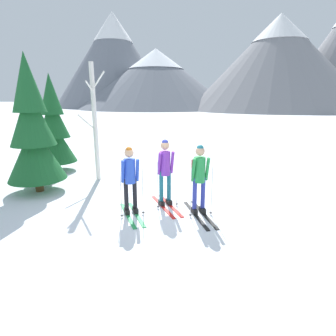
{
  "coord_description": "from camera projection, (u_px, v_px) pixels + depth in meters",
  "views": [
    {
      "loc": [
        1.65,
        -6.47,
        2.85
      ],
      "look_at": [
        0.23,
        0.37,
        1.05
      ],
      "focal_mm": 28.93,
      "sensor_mm": 36.0,
      "label": 1
    }
  ],
  "objects": [
    {
      "name": "skier_in_blue",
      "position": [
        130.0,
        178.0,
        6.67
      ],
      "size": [
        1.1,
        1.51,
        1.73
      ],
      "color": "green",
      "rests_on": "ground"
    },
    {
      "name": "mountain_ridge_distant",
      "position": [
        206.0,
        64.0,
        73.41
      ],
      "size": [
        98.95,
        52.96,
        28.55
      ],
      "color": "slate",
      "rests_on": "ground"
    },
    {
      "name": "pine_tree_mid",
      "position": [
        54.0,
        128.0,
        10.64
      ],
      "size": [
        1.57,
        1.57,
        3.8
      ],
      "color": "#51381E",
      "rests_on": "ground"
    },
    {
      "name": "ground_plane",
      "position": [
        157.0,
        209.0,
        7.17
      ],
      "size": [
        400.0,
        400.0,
        0.0
      ],
      "primitive_type": "plane",
      "color": "white"
    },
    {
      "name": "birch_tree_tall",
      "position": [
        95.0,
        122.0,
        9.32
      ],
      "size": [
        1.05,
        0.57,
        4.02
      ],
      "color": "silver",
      "rests_on": "ground"
    },
    {
      "name": "skier_in_green",
      "position": [
        199.0,
        176.0,
        6.69
      ],
      "size": [
        1.03,
        1.72,
        1.77
      ],
      "color": "black",
      "rests_on": "ground"
    },
    {
      "name": "pine_tree_near",
      "position": [
        33.0,
        131.0,
        8.11
      ],
      "size": [
        1.72,
        1.72,
        4.16
      ],
      "color": "#51381E",
      "rests_on": "ground"
    },
    {
      "name": "skier_in_purple",
      "position": [
        165.0,
        170.0,
        7.2
      ],
      "size": [
        1.16,
        1.57,
        1.82
      ],
      "color": "red",
      "rests_on": "ground"
    }
  ]
}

